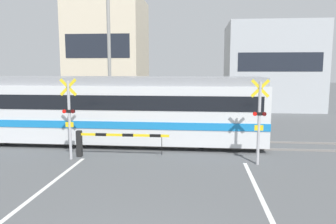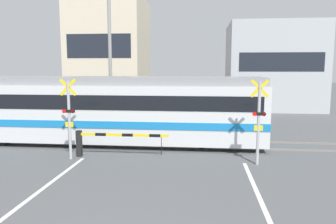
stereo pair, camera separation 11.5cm
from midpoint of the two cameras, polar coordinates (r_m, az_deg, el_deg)
name	(u,v)px [view 1 (the left image)]	position (r m, az deg, el deg)	size (l,w,h in m)	color
rail_track_near	(167,147)	(14.92, -0.33, -6.09)	(50.00, 0.10, 0.08)	gray
rail_track_far	(170,140)	(16.31, 0.19, -4.90)	(50.00, 0.10, 0.08)	gray
commuter_train	(105,108)	(15.92, -11.12, 0.72)	(14.91, 3.00, 3.18)	silver
crossing_barrier_near	(102,139)	(13.50, -11.58, -4.69)	(3.77, 0.20, 1.07)	black
crossing_barrier_far	(218,119)	(18.48, 8.49, -1.30)	(3.77, 0.20, 1.07)	black
crossing_signal_left	(69,115)	(13.34, -17.05, -0.55)	(0.68, 0.15, 3.19)	#B2B2B7
crossing_signal_right	(259,118)	(12.50, 15.33, -1.02)	(0.68, 0.15, 3.19)	#B2B2B7
pedestrian	(185,107)	(21.84, 2.83, 0.89)	(0.38, 0.23, 1.75)	brown
building_left_of_street	(109,54)	(31.15, -10.39, 9.96)	(6.44, 6.77, 9.79)	beige
building_right_of_street	(271,67)	(30.56, 17.33, 7.52)	(7.73, 6.77, 7.38)	#B2B7BC
utility_pole_streetside	(109,63)	(21.55, -10.33, 8.46)	(0.22, 0.22, 7.86)	gray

